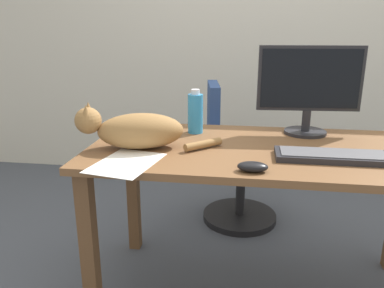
{
  "coord_description": "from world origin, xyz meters",
  "views": [
    {
      "loc": [
        -0.09,
        -1.58,
        1.23
      ],
      "look_at": [
        -0.29,
        -0.19,
        0.8
      ],
      "focal_mm": 35.6,
      "sensor_mm": 36.0,
      "label": 1
    }
  ],
  "objects_px": {
    "keyboard": "(333,156)",
    "computer_mouse": "(253,167)",
    "spray_bottle": "(195,113)",
    "monitor": "(309,87)",
    "office_chair": "(234,165)",
    "cat": "(135,130)"
  },
  "relations": [
    {
      "from": "keyboard",
      "to": "computer_mouse",
      "type": "bearing_deg",
      "value": -150.14
    },
    {
      "from": "cat",
      "to": "computer_mouse",
      "type": "relative_size",
      "value": 5.45
    },
    {
      "from": "office_chair",
      "to": "monitor",
      "type": "relative_size",
      "value": 1.88
    },
    {
      "from": "office_chair",
      "to": "keyboard",
      "type": "xyz_separation_m",
      "value": [
        0.41,
        -0.84,
        0.36
      ]
    },
    {
      "from": "office_chair",
      "to": "computer_mouse",
      "type": "bearing_deg",
      "value": -84.54
    },
    {
      "from": "spray_bottle",
      "to": "monitor",
      "type": "bearing_deg",
      "value": 6.06
    },
    {
      "from": "keyboard",
      "to": "computer_mouse",
      "type": "xyz_separation_m",
      "value": [
        -0.31,
        -0.18,
        0.0
      ]
    },
    {
      "from": "office_chair",
      "to": "cat",
      "type": "distance_m",
      "value": 1.0
    },
    {
      "from": "cat",
      "to": "spray_bottle",
      "type": "height_order",
      "value": "spray_bottle"
    },
    {
      "from": "monitor",
      "to": "computer_mouse",
      "type": "bearing_deg",
      "value": -114.9
    },
    {
      "from": "computer_mouse",
      "to": "keyboard",
      "type": "bearing_deg",
      "value": 29.86
    },
    {
      "from": "monitor",
      "to": "keyboard",
      "type": "bearing_deg",
      "value": -81.66
    },
    {
      "from": "keyboard",
      "to": "computer_mouse",
      "type": "height_order",
      "value": "computer_mouse"
    },
    {
      "from": "computer_mouse",
      "to": "spray_bottle",
      "type": "relative_size",
      "value": 0.52
    },
    {
      "from": "monitor",
      "to": "cat",
      "type": "height_order",
      "value": "monitor"
    },
    {
      "from": "monitor",
      "to": "office_chair",
      "type": "bearing_deg",
      "value": 126.83
    },
    {
      "from": "monitor",
      "to": "cat",
      "type": "bearing_deg",
      "value": -155.22
    },
    {
      "from": "cat",
      "to": "computer_mouse",
      "type": "bearing_deg",
      "value": -22.84
    },
    {
      "from": "cat",
      "to": "monitor",
      "type": "bearing_deg",
      "value": 24.78
    },
    {
      "from": "monitor",
      "to": "spray_bottle",
      "type": "distance_m",
      "value": 0.55
    },
    {
      "from": "office_chair",
      "to": "monitor",
      "type": "xyz_separation_m",
      "value": [
        0.35,
        -0.47,
        0.57
      ]
    },
    {
      "from": "office_chair",
      "to": "monitor",
      "type": "bearing_deg",
      "value": -53.17
    }
  ]
}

